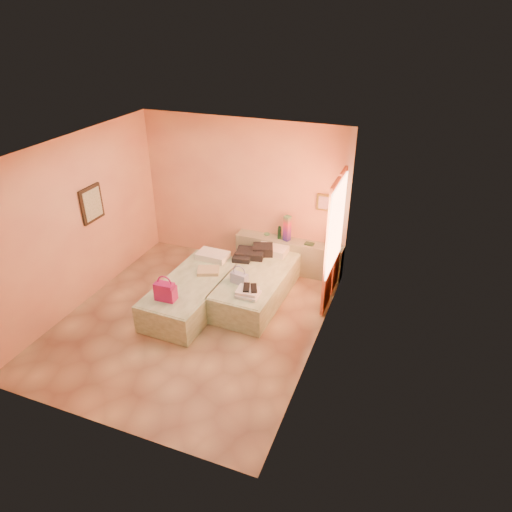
{
  "coord_description": "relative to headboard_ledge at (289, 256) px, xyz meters",
  "views": [
    {
      "loc": [
        3.11,
        -5.21,
        4.5
      ],
      "look_at": [
        0.79,
        0.85,
        0.92
      ],
      "focal_mm": 32.0,
      "sensor_mm": 36.0,
      "label": 1
    }
  ],
  "objects": [
    {
      "name": "room_walls",
      "position": [
        -0.77,
        -1.53,
        1.46
      ],
      "size": [
        4.02,
        4.51,
        2.81
      ],
      "color": "#F5BB83",
      "rests_on": "ground"
    },
    {
      "name": "flower_vase",
      "position": [
        0.77,
        0.0,
        0.44
      ],
      "size": [
        0.19,
        0.19,
        0.24
      ],
      "primitive_type": "cube",
      "rotation": [
        0.0,
        0.0,
        -0.06
      ],
      "color": "white",
      "rests_on": "headboard_ledge"
    },
    {
      "name": "blue_handbag",
      "position": [
        -0.38,
        -1.49,
        0.27
      ],
      "size": [
        0.31,
        0.18,
        0.18
      ],
      "primitive_type": "cube",
      "rotation": [
        0.0,
        0.0,
        -0.2
      ],
      "color": "#4564A7",
      "rests_on": "bed_right"
    },
    {
      "name": "bed_left",
      "position": [
        -1.15,
        -1.7,
        -0.08
      ],
      "size": [
        0.97,
        2.03,
        0.5
      ],
      "primitive_type": "cube",
      "rotation": [
        0.0,
        0.0,
        -0.03
      ],
      "color": "beige",
      "rests_on": "ground"
    },
    {
      "name": "sandal_pair",
      "position": [
        -0.1,
        -1.73,
        0.29
      ],
      "size": [
        0.26,
        0.3,
        0.03
      ],
      "primitive_type": "cube",
      "rotation": [
        0.0,
        0.0,
        0.31
      ],
      "color": "black",
      "rests_on": "towel_stack"
    },
    {
      "name": "clothes_pile",
      "position": [
        -0.51,
        -0.59,
        0.26
      ],
      "size": [
        0.64,
        0.64,
        0.16
      ],
      "primitive_type": "cube",
      "rotation": [
        0.0,
        0.0,
        0.21
      ],
      "color": "black",
      "rests_on": "bed_right"
    },
    {
      "name": "ground",
      "position": [
        -0.98,
        -2.1,
        -0.33
      ],
      "size": [
        4.5,
        4.5,
        0.0
      ],
      "primitive_type": "plane",
      "color": "tan",
      "rests_on": "ground"
    },
    {
      "name": "headboard_ledge",
      "position": [
        0.0,
        0.0,
        0.0
      ],
      "size": [
        2.05,
        0.3,
        0.65
      ],
      "primitive_type": "cube",
      "color": "gray",
      "rests_on": "ground"
    },
    {
      "name": "green_book",
      "position": [
        0.4,
        -0.03,
        0.34
      ],
      "size": [
        0.18,
        0.13,
        0.03
      ],
      "primitive_type": "cube",
      "rotation": [
        0.0,
        0.0,
        -0.09
      ],
      "color": "#25462B",
      "rests_on": "headboard_ledge"
    },
    {
      "name": "magenta_handbag",
      "position": [
        -1.26,
        -2.33,
        0.33
      ],
      "size": [
        0.33,
        0.19,
        0.3
      ],
      "primitive_type": "cube",
      "rotation": [
        0.0,
        0.0,
        0.04
      ],
      "color": "#AA1561",
      "rests_on": "bed_left"
    },
    {
      "name": "bed_right",
      "position": [
        -0.23,
        -1.11,
        -0.08
      ],
      "size": [
        0.97,
        2.03,
        0.5
      ],
      "primitive_type": "cube",
      "rotation": [
        0.0,
        0.0,
        -0.03
      ],
      "color": "beige",
      "rests_on": "ground"
    },
    {
      "name": "rainbow_box",
      "position": [
        -0.04,
        -0.01,
        0.57
      ],
      "size": [
        0.14,
        0.14,
        0.49
      ],
      "primitive_type": "cube",
      "rotation": [
        0.0,
        0.0,
        -0.36
      ],
      "color": "#AA1561",
      "rests_on": "headboard_ledge"
    },
    {
      "name": "khaki_garment",
      "position": [
        -1.01,
        -1.36,
        0.21
      ],
      "size": [
        0.45,
        0.41,
        0.06
      ],
      "primitive_type": "cube",
      "rotation": [
        0.0,
        0.0,
        0.39
      ],
      "color": "tan",
      "rests_on": "bed_left"
    },
    {
      "name": "towel_stack",
      "position": [
        -0.11,
        -1.78,
        0.23
      ],
      "size": [
        0.36,
        0.31,
        0.1
      ],
      "primitive_type": "cube",
      "rotation": [
        0.0,
        0.0,
        0.02
      ],
      "color": "silver",
      "rests_on": "bed_right"
    },
    {
      "name": "small_dish",
      "position": [
        -0.47,
        0.08,
        0.34
      ],
      "size": [
        0.14,
        0.14,
        0.03
      ],
      "primitive_type": "cylinder",
      "rotation": [
        0.0,
        0.0,
        -0.39
      ],
      "color": "#4F925E",
      "rests_on": "headboard_ledge"
    },
    {
      "name": "water_bottle",
      "position": [
        -0.2,
        0.01,
        0.45
      ],
      "size": [
        0.07,
        0.07,
        0.24
      ],
      "primitive_type": "cylinder",
      "rotation": [
        0.0,
        0.0,
        -0.01
      ],
      "color": "#143824",
      "rests_on": "headboard_ledge"
    }
  ]
}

